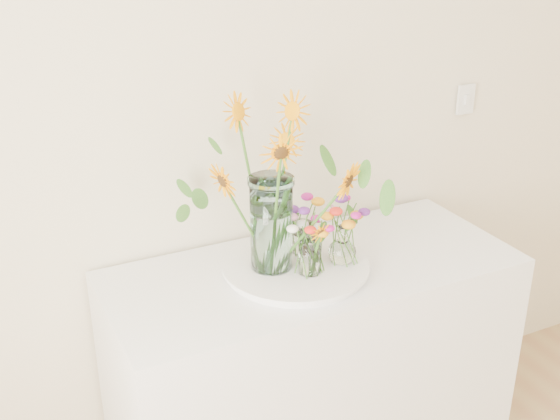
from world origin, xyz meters
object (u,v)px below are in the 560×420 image
object	(u,v)px
mason_jar	(271,224)
small_vase_b	(342,244)
tray	(296,268)
small_vase_a	(310,256)
counter	(312,375)
small_vase_c	(302,238)

from	to	relation	value
mason_jar	small_vase_b	world-z (taller)	mason_jar
mason_jar	small_vase_b	size ratio (longest dim) A/B	2.37
tray	small_vase_a	world-z (taller)	small_vase_a
small_vase_a	small_vase_b	bearing A→B (deg)	8.46
counter	small_vase_b	xyz separation A→B (m)	(0.07, -0.06, 0.54)
small_vase_c	tray	bearing A→B (deg)	-131.01
small_vase_b	tray	bearing A→B (deg)	160.36
mason_jar	small_vase_c	world-z (taller)	mason_jar
tray	mason_jar	bearing A→B (deg)	165.82
mason_jar	small_vase_a	bearing A→B (deg)	-44.79
small_vase_c	small_vase_b	bearing A→B (deg)	-54.27
mason_jar	small_vase_b	distance (m)	0.25
small_vase_a	small_vase_b	size ratio (longest dim) A/B	0.94
counter	small_vase_c	world-z (taller)	small_vase_c
small_vase_a	small_vase_c	size ratio (longest dim) A/B	1.10
mason_jar	small_vase_a	xyz separation A→B (m)	(0.09, -0.09, -0.10)
small_vase_b	small_vase_c	distance (m)	0.15
mason_jar	small_vase_a	size ratio (longest dim) A/B	2.51
tray	counter	bearing A→B (deg)	6.09
counter	small_vase_b	distance (m)	0.55
counter	small_vase_c	xyz separation A→B (m)	(-0.02, 0.06, 0.53)
tray	small_vase_c	bearing A→B (deg)	48.99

